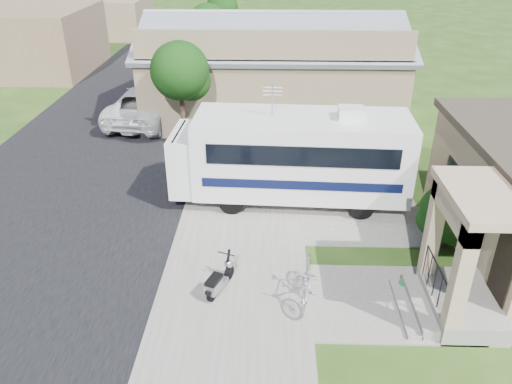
{
  "coord_description": "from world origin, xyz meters",
  "views": [
    {
      "loc": [
        -0.09,
        -11.08,
        8.52
      ],
      "look_at": [
        -0.5,
        2.5,
        1.3
      ],
      "focal_mm": 35.0,
      "sensor_mm": 36.0,
      "label": 1
    }
  ],
  "objects_px": {
    "scooter": "(219,280)",
    "van": "(173,66)",
    "bicycle": "(306,283)",
    "motorhome": "(293,155)",
    "garden_hose": "(406,286)",
    "shrub": "(451,210)",
    "pickup_truck": "(148,103)"
  },
  "relations": [
    {
      "from": "bicycle",
      "to": "van",
      "type": "height_order",
      "value": "van"
    },
    {
      "from": "pickup_truck",
      "to": "garden_hose",
      "type": "relative_size",
      "value": 16.77
    },
    {
      "from": "scooter",
      "to": "van",
      "type": "xyz_separation_m",
      "value": [
        -4.88,
        20.8,
        0.42
      ]
    },
    {
      "from": "motorhome",
      "to": "van",
      "type": "xyz_separation_m",
      "value": [
        -6.93,
        15.67,
        -0.9
      ]
    },
    {
      "from": "scooter",
      "to": "garden_hose",
      "type": "bearing_deg",
      "value": 25.82
    },
    {
      "from": "bicycle",
      "to": "pickup_truck",
      "type": "bearing_deg",
      "value": 125.33
    },
    {
      "from": "garden_hose",
      "to": "van",
      "type": "bearing_deg",
      "value": 115.67
    },
    {
      "from": "garden_hose",
      "to": "motorhome",
      "type": "bearing_deg",
      "value": 121.2
    },
    {
      "from": "bicycle",
      "to": "garden_hose",
      "type": "relative_size",
      "value": 5.29
    },
    {
      "from": "bicycle",
      "to": "garden_hose",
      "type": "xyz_separation_m",
      "value": [
        2.71,
        0.58,
        -0.5
      ]
    },
    {
      "from": "pickup_truck",
      "to": "van",
      "type": "xyz_separation_m",
      "value": [
        -0.11,
        7.57,
        -0.01
      ]
    },
    {
      "from": "scooter",
      "to": "van",
      "type": "height_order",
      "value": "van"
    },
    {
      "from": "pickup_truck",
      "to": "van",
      "type": "relative_size",
      "value": 1.06
    },
    {
      "from": "motorhome",
      "to": "scooter",
      "type": "xyz_separation_m",
      "value": [
        -2.05,
        -5.13,
        -1.32
      ]
    },
    {
      "from": "van",
      "to": "bicycle",
      "type": "bearing_deg",
      "value": -80.52
    },
    {
      "from": "pickup_truck",
      "to": "garden_hose",
      "type": "bearing_deg",
      "value": 133.09
    },
    {
      "from": "shrub",
      "to": "bicycle",
      "type": "relative_size",
      "value": 1.24
    },
    {
      "from": "shrub",
      "to": "van",
      "type": "relative_size",
      "value": 0.41
    },
    {
      "from": "scooter",
      "to": "garden_hose",
      "type": "height_order",
      "value": "scooter"
    },
    {
      "from": "shrub",
      "to": "pickup_truck",
      "type": "height_order",
      "value": "shrub"
    },
    {
      "from": "scooter",
      "to": "van",
      "type": "distance_m",
      "value": 21.37
    },
    {
      "from": "scooter",
      "to": "garden_hose",
      "type": "relative_size",
      "value": 3.7
    },
    {
      "from": "scooter",
      "to": "bicycle",
      "type": "xyz_separation_m",
      "value": [
        2.24,
        -0.25,
        0.16
      ]
    },
    {
      "from": "van",
      "to": "shrub",
      "type": "bearing_deg",
      "value": -67.18
    },
    {
      "from": "motorhome",
      "to": "shrub",
      "type": "relative_size",
      "value": 3.35
    },
    {
      "from": "shrub",
      "to": "van",
      "type": "xyz_separation_m",
      "value": [
        -11.49,
        18.35,
        -0.38
      ]
    },
    {
      "from": "motorhome",
      "to": "garden_hose",
      "type": "relative_size",
      "value": 21.91
    },
    {
      "from": "scooter",
      "to": "shrub",
      "type": "bearing_deg",
      "value": 42.29
    },
    {
      "from": "pickup_truck",
      "to": "shrub",
      "type": "bearing_deg",
      "value": 142.61
    },
    {
      "from": "shrub",
      "to": "motorhome",
      "type": "bearing_deg",
      "value": 149.53
    },
    {
      "from": "bicycle",
      "to": "pickup_truck",
      "type": "relative_size",
      "value": 0.32
    },
    {
      "from": "motorhome",
      "to": "van",
      "type": "bearing_deg",
      "value": 116.51
    }
  ]
}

